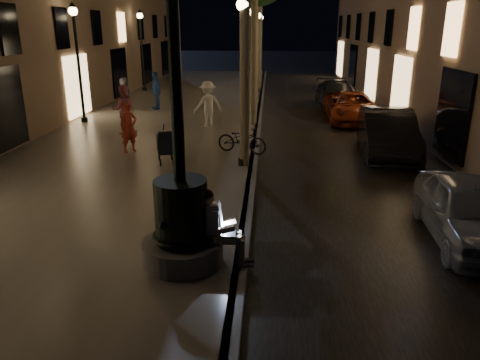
# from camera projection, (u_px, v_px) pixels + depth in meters

# --- Properties ---
(ground) EXTENTS (120.00, 120.00, 0.00)m
(ground) POSITION_uv_depth(u_px,v_px,m) (259.00, 124.00, 20.50)
(ground) COLOR black
(ground) RESTS_ON ground
(cobble_lane) EXTENTS (6.00, 45.00, 0.02)m
(cobble_lane) POSITION_uv_depth(u_px,v_px,m) (327.00, 125.00, 20.32)
(cobble_lane) COLOR black
(cobble_lane) RESTS_ON ground
(promenade) EXTENTS (8.00, 45.00, 0.20)m
(promenade) POSITION_uv_depth(u_px,v_px,m) (168.00, 121.00, 20.71)
(promenade) COLOR #69655D
(promenade) RESTS_ON ground
(curb_strip) EXTENTS (0.25, 45.00, 0.20)m
(curb_strip) POSITION_uv_depth(u_px,v_px,m) (259.00, 122.00, 20.47)
(curb_strip) COLOR #59595B
(curb_strip) RESTS_ON ground
(fountain_lamppost) EXTENTS (1.40, 1.40, 5.21)m
(fountain_lamppost) POSITION_uv_depth(u_px,v_px,m) (181.00, 208.00, 7.87)
(fountain_lamppost) COLOR #59595B
(fountain_lamppost) RESTS_ON promenade
(seated_man_laptop) EXTENTS (0.97, 0.33, 1.34)m
(seated_man_laptop) POSITION_uv_depth(u_px,v_px,m) (218.00, 225.00, 7.93)
(seated_man_laptop) COLOR tan
(seated_man_laptop) RESTS_ON promenade
(lamp_curb_a) EXTENTS (0.36, 0.36, 4.81)m
(lamp_curb_a) POSITION_uv_depth(u_px,v_px,m) (243.00, 59.00, 12.87)
(lamp_curb_a) COLOR black
(lamp_curb_a) RESTS_ON promenade
(lamp_curb_b) EXTENTS (0.36, 0.36, 4.81)m
(lamp_curb_b) POSITION_uv_depth(u_px,v_px,m) (253.00, 46.00, 20.45)
(lamp_curb_b) COLOR black
(lamp_curb_b) RESTS_ON promenade
(lamp_curb_c) EXTENTS (0.36, 0.36, 4.81)m
(lamp_curb_c) POSITION_uv_depth(u_px,v_px,m) (258.00, 40.00, 28.02)
(lamp_curb_c) COLOR black
(lamp_curb_c) RESTS_ON promenade
(lamp_curb_d) EXTENTS (0.36, 0.36, 4.81)m
(lamp_curb_d) POSITION_uv_depth(u_px,v_px,m) (261.00, 37.00, 35.60)
(lamp_curb_d) COLOR black
(lamp_curb_d) RESTS_ON promenade
(lamp_left_b) EXTENTS (0.36, 0.36, 4.81)m
(lamp_left_b) POSITION_uv_depth(u_px,v_px,m) (77.00, 48.00, 18.97)
(lamp_left_b) COLOR black
(lamp_left_b) RESTS_ON promenade
(lamp_left_c) EXTENTS (0.36, 0.36, 4.81)m
(lamp_left_c) POSITION_uv_depth(u_px,v_px,m) (141.00, 40.00, 28.44)
(lamp_left_c) COLOR black
(lamp_left_c) RESTS_ON promenade
(stroller) EXTENTS (0.67, 1.13, 1.14)m
(stroller) POSITION_uv_depth(u_px,v_px,m) (165.00, 144.00, 13.84)
(stroller) COLOR black
(stroller) RESTS_ON promenade
(car_front) EXTENTS (1.71, 3.81, 1.27)m
(car_front) POSITION_uv_depth(u_px,v_px,m) (468.00, 211.00, 9.26)
(car_front) COLOR #9EA1A5
(car_front) RESTS_ON ground
(car_second) EXTENTS (2.04, 4.75, 1.52)m
(car_second) POSITION_uv_depth(u_px,v_px,m) (387.00, 133.00, 15.31)
(car_second) COLOR black
(car_second) RESTS_ON ground
(car_third) EXTENTS (2.18, 4.67, 1.29)m
(car_third) POSITION_uv_depth(u_px,v_px,m) (352.00, 107.00, 20.77)
(car_third) COLOR maroon
(car_third) RESTS_ON ground
(car_rear) EXTENTS (2.09, 4.71, 1.34)m
(car_rear) POSITION_uv_depth(u_px,v_px,m) (337.00, 95.00, 24.38)
(car_rear) COLOR #2F2F34
(car_rear) RESTS_ON ground
(pedestrian_red) EXTENTS (0.68, 0.68, 1.59)m
(pedestrian_red) POSITION_uv_depth(u_px,v_px,m) (129.00, 128.00, 15.00)
(pedestrian_red) COLOR #AF3523
(pedestrian_red) RESTS_ON promenade
(pedestrian_pink) EXTENTS (1.06, 0.93, 1.84)m
(pedestrian_pink) POSITION_uv_depth(u_px,v_px,m) (124.00, 110.00, 17.47)
(pedestrian_pink) COLOR #C96A78
(pedestrian_pink) RESTS_ON promenade
(pedestrian_white) EXTENTS (1.35, 1.12, 1.81)m
(pedestrian_white) POSITION_uv_depth(u_px,v_px,m) (208.00, 104.00, 18.77)
(pedestrian_white) COLOR white
(pedestrian_white) RESTS_ON promenade
(pedestrian_blue) EXTENTS (0.94, 1.12, 1.80)m
(pedestrian_blue) POSITION_uv_depth(u_px,v_px,m) (156.00, 90.00, 22.71)
(pedestrian_blue) COLOR #274C91
(pedestrian_blue) RESTS_ON promenade
(pedestrian_dark) EXTENTS (0.54, 0.79, 1.57)m
(pedestrian_dark) POSITION_uv_depth(u_px,v_px,m) (125.00, 94.00, 22.22)
(pedestrian_dark) COLOR #313136
(pedestrian_dark) RESTS_ON promenade
(bicycle) EXTENTS (1.78, 1.14, 0.88)m
(bicycle) POSITION_uv_depth(u_px,v_px,m) (242.00, 140.00, 14.98)
(bicycle) COLOR black
(bicycle) RESTS_ON promenade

